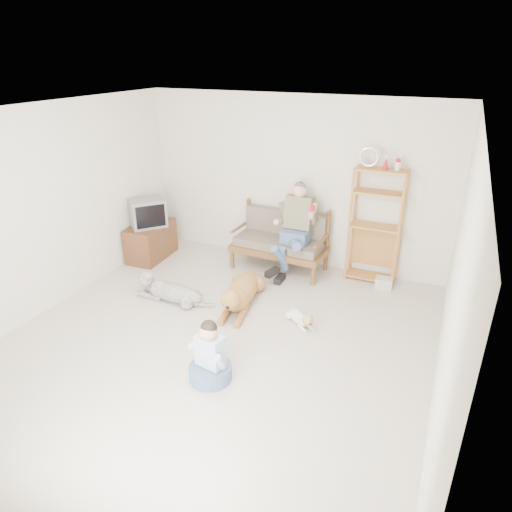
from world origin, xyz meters
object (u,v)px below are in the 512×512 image
at_px(loveseat, 281,240).
at_px(tv_stand, 151,241).
at_px(golden_retriever, 240,293).
at_px(etagere, 375,225).

bearing_deg(loveseat, tv_stand, -163.99).
bearing_deg(golden_retriever, etagere, 36.07).
xyz_separation_m(loveseat, golden_retriever, (-0.06, -1.39, -0.30)).
height_order(loveseat, etagere, etagere).
bearing_deg(tv_stand, loveseat, 10.74).
bearing_deg(loveseat, etagere, 8.61).
bearing_deg(golden_retriever, tv_stand, 148.00).
distance_m(loveseat, etagere, 1.50).
distance_m(etagere, tv_stand, 3.72).
distance_m(loveseat, tv_stand, 2.24).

